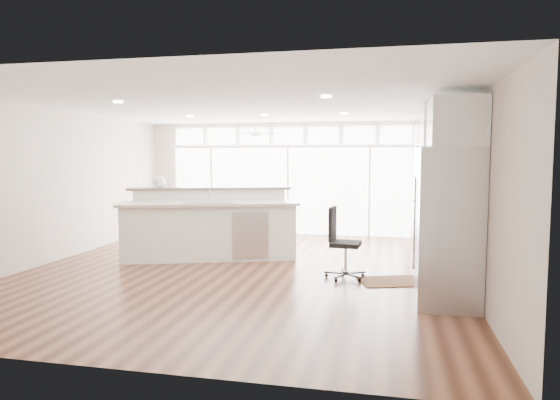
# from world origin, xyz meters

# --- Properties ---
(floor) EXTENTS (7.00, 8.00, 0.02)m
(floor) POSITION_xyz_m (0.00, 0.00, -0.01)
(floor) COLOR #442215
(floor) RESTS_ON ground
(ceiling) EXTENTS (7.00, 8.00, 0.02)m
(ceiling) POSITION_xyz_m (0.00, 0.00, 2.70)
(ceiling) COLOR white
(ceiling) RESTS_ON wall_back
(wall_back) EXTENTS (7.00, 0.04, 2.70)m
(wall_back) POSITION_xyz_m (0.00, 4.00, 1.35)
(wall_back) COLOR beige
(wall_back) RESTS_ON floor
(wall_front) EXTENTS (7.00, 0.04, 2.70)m
(wall_front) POSITION_xyz_m (0.00, -4.00, 1.35)
(wall_front) COLOR beige
(wall_front) RESTS_ON floor
(wall_left) EXTENTS (0.04, 8.00, 2.70)m
(wall_left) POSITION_xyz_m (-3.50, 0.00, 1.35)
(wall_left) COLOR beige
(wall_left) RESTS_ON floor
(wall_right) EXTENTS (0.04, 8.00, 2.70)m
(wall_right) POSITION_xyz_m (3.50, 0.00, 1.35)
(wall_right) COLOR beige
(wall_right) RESTS_ON floor
(glass_wall) EXTENTS (5.80, 0.06, 2.08)m
(glass_wall) POSITION_xyz_m (0.00, 3.94, 1.05)
(glass_wall) COLOR white
(glass_wall) RESTS_ON wall_back
(transom_row) EXTENTS (5.90, 0.06, 0.40)m
(transom_row) POSITION_xyz_m (0.00, 3.94, 2.38)
(transom_row) COLOR white
(transom_row) RESTS_ON wall_back
(desk_window) EXTENTS (0.04, 0.85, 0.85)m
(desk_window) POSITION_xyz_m (3.46, 0.30, 1.55)
(desk_window) COLOR white
(desk_window) RESTS_ON wall_right
(ceiling_fan) EXTENTS (1.16, 1.16, 0.32)m
(ceiling_fan) POSITION_xyz_m (-0.50, 2.80, 2.48)
(ceiling_fan) COLOR white
(ceiling_fan) RESTS_ON ceiling
(recessed_lights) EXTENTS (3.40, 3.00, 0.02)m
(recessed_lights) POSITION_xyz_m (0.00, 0.20, 2.68)
(recessed_lights) COLOR white
(recessed_lights) RESTS_ON ceiling
(oven_cabinet) EXTENTS (0.64, 1.20, 2.50)m
(oven_cabinet) POSITION_xyz_m (3.17, 1.80, 1.25)
(oven_cabinet) COLOR white
(oven_cabinet) RESTS_ON floor
(desk_nook) EXTENTS (0.72, 1.30, 0.76)m
(desk_nook) POSITION_xyz_m (3.13, 0.30, 0.38)
(desk_nook) COLOR white
(desk_nook) RESTS_ON floor
(upper_cabinets) EXTENTS (0.64, 1.30, 0.64)m
(upper_cabinets) POSITION_xyz_m (3.17, 0.30, 2.35)
(upper_cabinets) COLOR white
(upper_cabinets) RESTS_ON wall_right
(refrigerator) EXTENTS (0.76, 0.90, 2.00)m
(refrigerator) POSITION_xyz_m (3.11, -1.35, 1.00)
(refrigerator) COLOR #BCBDC1
(refrigerator) RESTS_ON floor
(fridge_cabinet) EXTENTS (0.64, 0.90, 0.60)m
(fridge_cabinet) POSITION_xyz_m (3.17, -1.35, 2.30)
(fridge_cabinet) COLOR white
(fridge_cabinet) RESTS_ON wall_right
(framed_photos) EXTENTS (0.06, 0.22, 0.80)m
(framed_photos) POSITION_xyz_m (3.46, 0.92, 1.40)
(framed_photos) COLOR black
(framed_photos) RESTS_ON wall_right
(kitchen_island) EXTENTS (3.47, 2.20, 1.29)m
(kitchen_island) POSITION_xyz_m (-0.85, 0.77, 0.65)
(kitchen_island) COLOR white
(kitchen_island) RESTS_ON floor
(rug) EXTENTS (1.12, 0.95, 0.01)m
(rug) POSITION_xyz_m (2.44, -0.29, 0.01)
(rug) COLOR #381E12
(rug) RESTS_ON floor
(office_chair) EXTENTS (0.62, 0.58, 1.10)m
(office_chair) POSITION_xyz_m (1.74, -0.23, 0.55)
(office_chair) COLOR black
(office_chair) RESTS_ON floor
(fishbowl) EXTENTS (0.28, 0.28, 0.24)m
(fishbowl) POSITION_xyz_m (-1.88, 0.85, 1.41)
(fishbowl) COLOR white
(fishbowl) RESTS_ON kitchen_island
(monitor) EXTENTS (0.08, 0.46, 0.38)m
(monitor) POSITION_xyz_m (3.05, 0.30, 0.95)
(monitor) COLOR black
(monitor) RESTS_ON desk_nook
(keyboard) EXTENTS (0.12, 0.30, 0.01)m
(keyboard) POSITION_xyz_m (2.88, 0.30, 0.77)
(keyboard) COLOR silver
(keyboard) RESTS_ON desk_nook
(potted_plant) EXTENTS (0.30, 0.34, 0.25)m
(potted_plant) POSITION_xyz_m (3.17, 1.80, 2.63)
(potted_plant) COLOR #304F22
(potted_plant) RESTS_ON oven_cabinet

